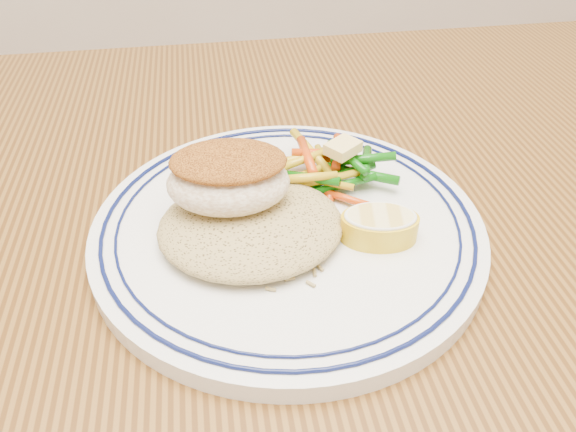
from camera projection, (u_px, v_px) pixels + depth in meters
The scene contains 7 objects.
dining_table at pixel (353, 349), 0.47m from camera, with size 1.50×0.90×0.75m.
plate at pixel (288, 227), 0.43m from camera, with size 0.29×0.29×0.02m.
rice_pilaf at pixel (251, 222), 0.40m from camera, with size 0.13×0.12×0.03m, color #9B854D.
fish_fillet at pixel (228, 177), 0.40m from camera, with size 0.09×0.07×0.04m.
vegetable_pile at pixel (330, 167), 0.46m from camera, with size 0.11×0.10×0.03m.
butter_pat at pixel (343, 148), 0.44m from camera, with size 0.03×0.02×0.01m, color #F3D577.
lemon_wedge at pixel (379, 225), 0.40m from camera, with size 0.06×0.06×0.02m.
Camera 1 is at (-0.10, -0.29, 1.03)m, focal length 35.00 mm.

